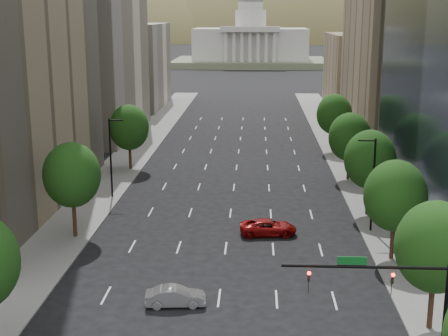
% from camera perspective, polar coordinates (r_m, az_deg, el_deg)
% --- Properties ---
extents(sidewalk_left, '(6.00, 200.00, 0.15)m').
position_cam_1_polar(sidewalk_left, '(67.60, -12.68, -3.75)').
color(sidewalk_left, slate).
rests_on(sidewalk_left, ground).
extents(sidewalk_right, '(6.00, 200.00, 0.15)m').
position_cam_1_polar(sidewalk_right, '(66.44, 14.10, -4.15)').
color(sidewalk_right, slate).
rests_on(sidewalk_right, ground).
extents(midrise_cream_left, '(14.00, 30.00, 35.00)m').
position_cam_1_polar(midrise_cream_left, '(108.58, -12.01, 12.17)').
color(midrise_cream_left, beige).
rests_on(midrise_cream_left, ground).
extents(filler_left, '(14.00, 26.00, 18.00)m').
position_cam_1_polar(filler_left, '(141.16, -8.42, 9.18)').
color(filler_left, beige).
rests_on(filler_left, ground).
extents(parking_tan_right, '(14.00, 30.00, 30.00)m').
position_cam_1_polar(parking_tan_right, '(104.57, 15.62, 10.54)').
color(parking_tan_right, '#8C7759').
rests_on(parking_tan_right, ground).
extents(filler_right, '(14.00, 26.00, 16.00)m').
position_cam_1_polar(filler_right, '(137.40, 12.48, 8.46)').
color(filler_right, '#8C7759').
rests_on(filler_right, ground).
extents(tree_right_1, '(5.20, 5.20, 8.75)m').
position_cam_1_polar(tree_right_1, '(42.22, 18.67, -6.81)').
color(tree_right_1, '#382316').
rests_on(tree_right_1, ground).
extents(tree_right_2, '(5.20, 5.20, 8.61)m').
position_cam_1_polar(tree_right_2, '(53.31, 15.28, -2.45)').
color(tree_right_2, '#382316').
rests_on(tree_right_2, ground).
extents(tree_right_3, '(5.20, 5.20, 8.89)m').
position_cam_1_polar(tree_right_3, '(64.64, 13.10, 0.77)').
color(tree_right_3, '#382316').
rests_on(tree_right_3, ground).
extents(tree_right_4, '(5.20, 5.20, 8.46)m').
position_cam_1_polar(tree_right_4, '(78.25, 11.34, 2.78)').
color(tree_right_4, '#382316').
rests_on(tree_right_4, ground).
extents(tree_right_5, '(5.20, 5.20, 8.75)m').
position_cam_1_polar(tree_right_5, '(93.82, 9.97, 4.82)').
color(tree_right_5, '#382316').
rests_on(tree_right_5, ground).
extents(tree_left_1, '(5.20, 5.20, 8.97)m').
position_cam_1_polar(tree_left_1, '(58.22, -13.64, -0.62)').
color(tree_left_1, '#382316').
rests_on(tree_left_1, ground).
extents(tree_left_2, '(5.20, 5.20, 8.68)m').
position_cam_1_polar(tree_left_2, '(82.95, -8.61, 3.66)').
color(tree_left_2, '#382316').
rests_on(tree_left_2, ground).
extents(streetlight_rn, '(1.70, 0.20, 9.00)m').
position_cam_1_polar(streetlight_rn, '(60.01, 13.33, -1.28)').
color(streetlight_rn, black).
rests_on(streetlight_rn, ground).
extents(streetlight_ln, '(1.70, 0.20, 9.00)m').
position_cam_1_polar(streetlight_ln, '(70.55, -10.20, 1.12)').
color(streetlight_ln, black).
rests_on(streetlight_ln, ground).
extents(traffic_signal, '(9.12, 0.40, 7.38)m').
position_cam_1_polar(traffic_signal, '(36.21, 15.75, -11.08)').
color(traffic_signal, black).
rests_on(traffic_signal, ground).
extents(capitol, '(60.00, 40.00, 35.20)m').
position_cam_1_polar(capitol, '(251.98, 2.41, 11.20)').
color(capitol, '#596647').
rests_on(capitol, ground).
extents(foothills, '(720.00, 413.00, 263.00)m').
position_cam_1_polar(foothills, '(605.03, 6.04, 8.27)').
color(foothills, brown).
rests_on(foothills, ground).
extents(car_silver, '(4.39, 1.94, 1.40)m').
position_cam_1_polar(car_silver, '(45.35, -4.42, -11.54)').
color(car_silver, gray).
rests_on(car_silver, ground).
extents(car_red_far, '(5.50, 2.95, 1.47)m').
position_cam_1_polar(car_red_far, '(58.95, 4.02, -5.38)').
color(car_red_far, maroon).
rests_on(car_red_far, ground).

